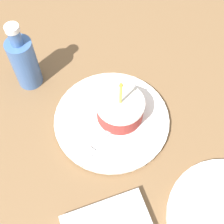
{
  "coord_description": "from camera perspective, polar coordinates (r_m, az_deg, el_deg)",
  "views": [
    {
      "loc": [
        0.36,
        -0.12,
        0.65
      ],
      "look_at": [
        0.02,
        0.0,
        0.04
      ],
      "focal_mm": 50.0,
      "sensor_mm": 36.0,
      "label": 1
    }
  ],
  "objects": [
    {
      "name": "ground_plane",
      "position": [
        0.77,
        -0.67,
        -1.05
      ],
      "size": [
        2.4,
        2.4,
        0.04
      ],
      "color": "brown",
      "rests_on": "ground"
    },
    {
      "name": "plate",
      "position": [
        0.73,
        0.0,
        -1.41
      ],
      "size": [
        0.27,
        0.27,
        0.02
      ],
      "color": "white",
      "rests_on": "ground_plane"
    },
    {
      "name": "fork",
      "position": [
        0.7,
        -1.67,
        -4.57
      ],
      "size": [
        0.11,
        0.17,
        0.0
      ],
      "color": "#B2B2B7",
      "rests_on": "plate"
    },
    {
      "name": "bottle",
      "position": [
        0.77,
        -15.77,
        8.88
      ],
      "size": [
        0.06,
        0.06,
        0.19
      ],
      "color": "#3F66A5",
      "rests_on": "ground_plane"
    },
    {
      "name": "cake_slice",
      "position": [
        0.7,
        1.48,
        0.6
      ],
      "size": [
        0.11,
        0.11,
        0.13
      ],
      "color": "#99332D",
      "rests_on": "plate"
    }
  ]
}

